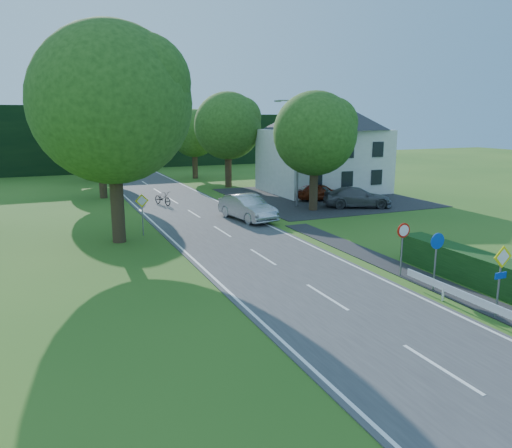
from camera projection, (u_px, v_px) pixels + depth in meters
name	position (u px, v px, depth m)	size (l,w,h in m)	color
road	(247.00, 248.00, 26.24)	(7.00, 80.00, 0.04)	#3A3A3C
parking_pad	(320.00, 197.00, 42.54)	(14.00, 16.00, 0.04)	black
line_edge_left	(187.00, 254.00, 24.98)	(0.12, 80.00, 0.01)	white
line_edge_right	(302.00, 241.00, 27.49)	(0.12, 80.00, 0.01)	white
line_centre	(247.00, 247.00, 26.23)	(0.12, 80.00, 0.01)	white
tree_main	(113.00, 135.00, 26.29)	(9.40, 9.40, 11.64)	#234514
tree_left_far	(100.00, 147.00, 41.37)	(7.00, 7.00, 8.58)	#234514
tree_right_far	(228.00, 140.00, 47.73)	(7.40, 7.40, 9.09)	#234514
tree_left_back	(93.00, 143.00, 52.40)	(6.60, 6.60, 8.07)	#234514
tree_right_back	(194.00, 144.00, 54.70)	(6.20, 6.20, 7.56)	#234514
tree_right_mid	(315.00, 152.00, 35.79)	(7.00, 7.00, 8.58)	#234514
treeline_right	(176.00, 140.00, 69.90)	(30.00, 5.00, 7.00)	black
house_white	(323.00, 143.00, 45.07)	(10.60, 8.40, 8.60)	silver
streetlight	(296.00, 148.00, 37.38)	(2.03, 0.18, 8.00)	slate
sign_priority_right	(501.00, 268.00, 16.72)	(0.78, 0.09, 2.59)	slate
sign_roundabout	(437.00, 250.00, 19.45)	(0.64, 0.08, 2.37)	slate
sign_speed_limit	(403.00, 237.00, 21.21)	(0.64, 0.11, 2.37)	slate
sign_priority_left	(142.00, 206.00, 28.62)	(0.78, 0.09, 2.44)	slate
moving_car	(247.00, 207.00, 33.02)	(1.75, 5.03, 1.66)	#ACACB1
motorcycle	(163.00, 198.00, 38.59)	(0.71, 2.04, 1.07)	black
parked_car_red	(321.00, 192.00, 40.81)	(1.59, 3.94, 1.34)	maroon
parked_car_grey	(357.00, 197.00, 37.69)	(2.08, 5.12, 1.48)	#515157
parked_car_silver_b	(351.00, 185.00, 44.76)	(2.23, 4.85, 1.35)	#B1B1B9
parasol	(311.00, 195.00, 38.11)	(1.82, 1.86, 1.67)	red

